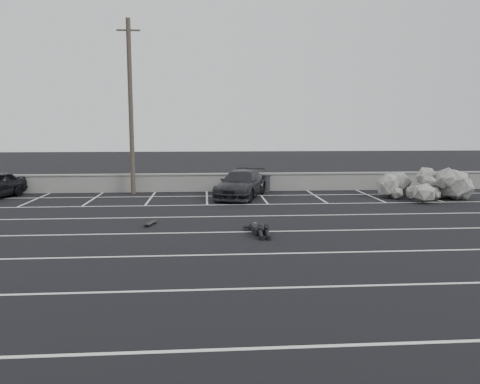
{
  "coord_description": "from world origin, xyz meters",
  "views": [
    {
      "loc": [
        0.93,
        -13.53,
        3.77
      ],
      "look_at": [
        2.41,
        6.33,
        1.0
      ],
      "focal_mm": 35.0,
      "sensor_mm": 36.0,
      "label": 1
    }
  ],
  "objects": [
    {
      "name": "riprap_pile",
      "position": [
        12.94,
        10.33,
        0.53
      ],
      "size": [
        5.2,
        4.1,
        1.32
      ],
      "color": "#A3A198",
      "rests_on": "ground"
    },
    {
      "name": "car_right",
      "position": [
        2.84,
        11.42,
        0.72
      ],
      "size": [
        3.51,
        5.37,
        1.45
      ],
      "primitive_type": "imported",
      "rotation": [
        0.0,
        0.0,
        -0.33
      ],
      "color": "black",
      "rests_on": "ground"
    },
    {
      "name": "person",
      "position": [
        2.81,
        2.93,
        0.25
      ],
      "size": [
        1.41,
        2.66,
        0.5
      ],
      "primitive_type": null,
      "rotation": [
        0.0,
        0.0,
        0.09
      ],
      "color": "black",
      "rests_on": "ground"
    },
    {
      "name": "skateboard",
      "position": [
        -1.21,
        4.45,
        0.08
      ],
      "size": [
        0.42,
        0.83,
        0.1
      ],
      "rotation": [
        0.0,
        0.0,
        -0.29
      ],
      "color": "black",
      "rests_on": "ground"
    },
    {
      "name": "utility_pole",
      "position": [
        -3.17,
        13.2,
        4.88
      ],
      "size": [
        1.28,
        0.26,
        9.63
      ],
      "color": "#4C4238",
      "rests_on": "ground"
    },
    {
      "name": "stall_lines",
      "position": [
        -0.08,
        4.41,
        0.0
      ],
      "size": [
        36.0,
        20.05,
        0.01
      ],
      "color": "silver",
      "rests_on": "ground"
    },
    {
      "name": "ground",
      "position": [
        0.0,
        0.0,
        0.0
      ],
      "size": [
        120.0,
        120.0,
        0.0
      ],
      "primitive_type": "plane",
      "color": "black",
      "rests_on": "ground"
    },
    {
      "name": "seawall",
      "position": [
        0.0,
        14.0,
        0.55
      ],
      "size": [
        50.0,
        0.45,
        1.06
      ],
      "color": "gray",
      "rests_on": "ground"
    },
    {
      "name": "trash_bin",
      "position": [
        4.43,
        13.6,
        0.51
      ],
      "size": [
        0.83,
        0.83,
        1.0
      ],
      "rotation": [
        0.0,
        0.0,
        0.33
      ],
      "color": "#252527",
      "rests_on": "ground"
    }
  ]
}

